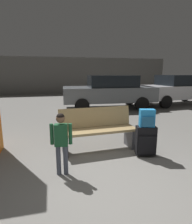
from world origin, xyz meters
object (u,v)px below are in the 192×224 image
child (61,138)px  parked_car_side (178,89)px  backpack_bright (147,118)px  parked_car_near (109,91)px  suitcase (146,141)px  bench (98,129)px

child → parked_car_side: bearing=41.9°
backpack_bright → parked_car_near: parked_car_near is taller
parked_car_side → parked_car_near: size_ratio=1.00×
suitcase → child: child is taller
backpack_bright → child: child is taller
parked_car_near → suitcase: bearing=-99.5°
bench → suitcase: bearing=-34.1°
child → parked_car_side: 8.49m
bench → backpack_bright: backpack_bright is taller
suitcase → backpack_bright: (-0.00, -0.00, 0.45)m
child → parked_car_near: (2.50, 5.39, 0.18)m
suitcase → backpack_bright: backpack_bright is taller
bench → parked_car_near: (1.68, 4.51, 0.36)m
suitcase → parked_car_near: bearing=80.5°
backpack_bright → child: (-1.64, -0.32, -0.14)m
suitcase → child: bearing=-169.1°
bench → suitcase: bench is taller
bench → suitcase: 1.01m
bench → parked_car_side: bearing=41.1°
backpack_bright → parked_car_side: bearing=48.9°
parked_car_side → child: bearing=-138.1°
child → bench: bearing=47.2°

